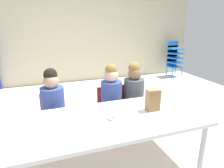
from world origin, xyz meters
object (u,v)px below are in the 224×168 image
at_px(kid_chair_blue_stack, 174,57).
at_px(paper_bag_brown, 153,100).
at_px(seated_child_far_right, 134,90).
at_px(paper_plate_near_edge, 113,119).
at_px(paper_plate_center_table, 52,129).
at_px(seated_child_middle_seat, 111,93).
at_px(seated_child_near_camera, 53,100).
at_px(craft_table, 111,122).
at_px(donut_powdered_on_plate, 113,118).

distance_m(kid_chair_blue_stack, paper_bag_brown, 3.62).
height_order(seated_child_far_right, paper_plate_near_edge, seated_child_far_right).
height_order(paper_bag_brown, paper_plate_center_table, paper_bag_brown).
xyz_separation_m(seated_child_middle_seat, paper_bag_brown, (0.23, -0.59, 0.10)).
xyz_separation_m(seated_child_near_camera, seated_child_far_right, (1.01, 0.00, 0.00)).
bearing_deg(seated_child_far_right, paper_plate_near_edge, -128.43).
distance_m(craft_table, paper_plate_center_table, 0.53).
bearing_deg(seated_child_far_right, kid_chair_blue_stack, 44.43).
distance_m(seated_child_near_camera, seated_child_far_right, 1.01).
bearing_deg(donut_powdered_on_plate, seated_child_near_camera, 126.50).
bearing_deg(craft_table, paper_plate_near_edge, -82.75).
xyz_separation_m(seated_child_near_camera, donut_powdered_on_plate, (0.49, -0.66, 0.01)).
distance_m(seated_child_near_camera, paper_plate_near_edge, 0.82).
xyz_separation_m(seated_child_near_camera, seated_child_middle_seat, (0.70, 0.00, 0.00)).
height_order(kid_chair_blue_stack, donut_powdered_on_plate, kid_chair_blue_stack).
xyz_separation_m(craft_table, paper_plate_center_table, (-0.53, -0.02, 0.05)).
xyz_separation_m(seated_child_near_camera, paper_bag_brown, (0.93, -0.59, 0.10)).
bearing_deg(seated_child_far_right, seated_child_near_camera, 180.00).
bearing_deg(paper_bag_brown, paper_plate_center_table, -176.72).
height_order(seated_child_middle_seat, donut_powdered_on_plate, seated_child_middle_seat).
relative_size(seated_child_far_right, paper_plate_near_edge, 5.10).
distance_m(seated_child_near_camera, paper_plate_center_table, 0.65).
relative_size(paper_bag_brown, donut_powdered_on_plate, 2.11).
relative_size(seated_child_near_camera, donut_powdered_on_plate, 8.79).
xyz_separation_m(paper_bag_brown, paper_plate_near_edge, (-0.45, -0.07, -0.11)).
height_order(craft_table, seated_child_far_right, seated_child_far_right).
height_order(seated_child_far_right, paper_plate_center_table, seated_child_far_right).
xyz_separation_m(kid_chair_blue_stack, donut_powdered_on_plate, (-2.76, -2.85, 0.05)).
xyz_separation_m(craft_table, seated_child_near_camera, (-0.48, 0.63, 0.05)).
relative_size(craft_table, paper_plate_near_edge, 9.76).
distance_m(craft_table, donut_powdered_on_plate, 0.07).
distance_m(kid_chair_blue_stack, paper_plate_near_edge, 3.96).
xyz_separation_m(paper_plate_center_table, donut_powdered_on_plate, (0.54, -0.01, 0.02)).
relative_size(seated_child_far_right, paper_bag_brown, 4.17).
distance_m(paper_plate_center_table, donut_powdered_on_plate, 0.54).
height_order(seated_child_near_camera, donut_powdered_on_plate, seated_child_near_camera).
bearing_deg(seated_child_far_right, craft_table, -130.14).
distance_m(seated_child_middle_seat, paper_plate_near_edge, 0.69).
bearing_deg(donut_powdered_on_plate, seated_child_middle_seat, 71.90).
relative_size(seated_child_near_camera, paper_plate_near_edge, 5.10).
height_order(seated_child_near_camera, paper_plate_center_table, seated_child_near_camera).
relative_size(seated_child_middle_seat, paper_plate_center_table, 5.10).
relative_size(kid_chair_blue_stack, paper_plate_center_table, 5.11).
relative_size(craft_table, paper_plate_center_table, 9.76).
bearing_deg(craft_table, paper_bag_brown, 4.03).
bearing_deg(donut_powdered_on_plate, kid_chair_blue_stack, 45.94).
distance_m(seated_child_middle_seat, seated_child_far_right, 0.31).
bearing_deg(seated_child_far_right, seated_child_middle_seat, 180.00).
height_order(seated_child_near_camera, kid_chair_blue_stack, seated_child_near_camera).
relative_size(paper_plate_near_edge, donut_powdered_on_plate, 1.72).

